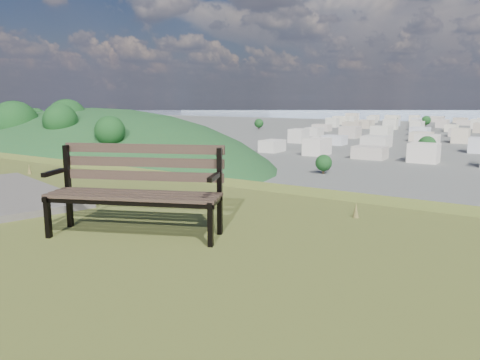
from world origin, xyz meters
The scene contains 2 objects.
park_bench centered at (0.70, 1.29, 25.53)m, with size 1.86×1.23×0.93m.
green_wooded_hill centered at (-145.01, 120.81, 0.13)m, with size 175.11×140.09×87.55m.
Camera 1 is at (4.22, -2.14, 26.42)m, focal length 35.00 mm.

